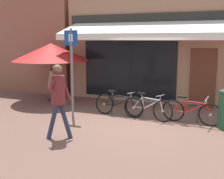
% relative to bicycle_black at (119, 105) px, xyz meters
% --- Properties ---
extents(ground_plane, '(160.00, 160.00, 0.00)m').
position_rel_bicycle_black_xyz_m(ground_plane, '(0.68, -0.66, -0.36)').
color(ground_plane, brown).
extents(shop_front, '(6.75, 4.52, 4.64)m').
position_rel_bicycle_black_xyz_m(shop_front, '(0.34, 3.69, 1.96)').
color(shop_front, '#9E7056').
rests_on(shop_front, ground_plane).
extents(neighbour_building, '(7.20, 4.00, 4.64)m').
position_rel_bicycle_black_xyz_m(neighbour_building, '(-6.83, 4.21, 1.96)').
color(neighbour_building, '#8E5647').
rests_on(neighbour_building, ground_plane).
extents(bike_rack_rail, '(2.79, 0.04, 0.57)m').
position_rel_bicycle_black_xyz_m(bike_rack_rail, '(1.06, 0.14, 0.10)').
color(bike_rack_rail, '#47494F').
rests_on(bike_rack_rail, ground_plane).
extents(bicycle_black, '(1.71, 0.52, 0.81)m').
position_rel_bicycle_black_xyz_m(bicycle_black, '(0.00, 0.00, 0.00)').
color(bicycle_black, black).
rests_on(bicycle_black, ground_plane).
extents(bicycle_silver, '(1.62, 0.58, 0.81)m').
position_rel_bicycle_black_xyz_m(bicycle_silver, '(0.97, -0.04, 0.00)').
color(bicycle_silver, black).
rests_on(bicycle_silver, ground_plane).
extents(bicycle_red, '(1.73, 0.53, 0.83)m').
position_rel_bicycle_black_xyz_m(bicycle_red, '(2.24, -0.06, 0.01)').
color(bicycle_red, black).
rests_on(bicycle_red, ground_plane).
extents(pedestrian_adult, '(0.60, 0.59, 1.84)m').
position_rel_bicycle_black_xyz_m(pedestrian_adult, '(-0.63, -2.49, 0.78)').
color(pedestrian_adult, '#282D47').
rests_on(pedestrian_adult, ground_plane).
extents(parking_sign, '(0.44, 0.07, 2.73)m').
position_rel_bicycle_black_xyz_m(parking_sign, '(-1.25, -0.73, 1.30)').
color(parking_sign, slate).
rests_on(parking_sign, ground_plane).
extents(cafe_parasol, '(3.00, 3.00, 2.26)m').
position_rel_bicycle_black_xyz_m(cafe_parasol, '(-3.24, 1.17, 1.57)').
color(cafe_parasol, '#4C3D2D').
rests_on(cafe_parasol, ground_plane).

